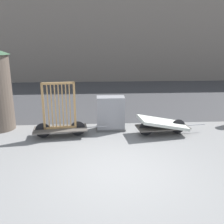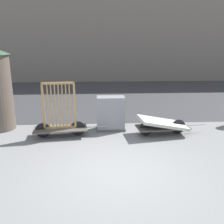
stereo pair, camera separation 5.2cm
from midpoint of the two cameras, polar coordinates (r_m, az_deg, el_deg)
name	(u,v)px [view 2 (the right image)]	position (r m, az deg, el deg)	size (l,w,h in m)	color
ground_plane	(117,172)	(6.81, 1.35, -12.86)	(60.00, 60.00, 0.00)	slate
road_strip	(106,96)	(14.93, -1.12, 3.49)	(56.00, 9.67, 0.01)	#38383A
building_facade	(103,10)	(21.48, -1.85, 21.37)	(48.00, 4.00, 10.43)	slate
bike_cart_with_bedframe	(60,120)	(8.97, -11.05, -1.75)	(2.51, 0.93, 1.87)	#4C4742
bike_cart_with_mattress	(163,124)	(9.21, 11.16, -2.62)	(2.51, 1.11, 0.65)	#4C4742
utility_cabinet	(111,115)	(9.45, -0.12, -0.55)	(1.05, 0.57, 1.23)	#4C4C4C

